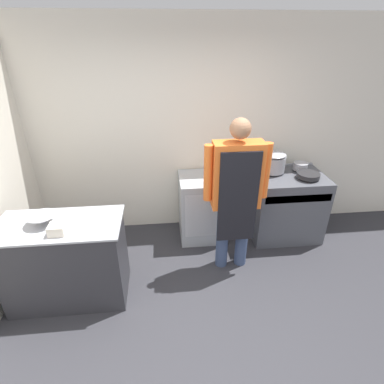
{
  "coord_description": "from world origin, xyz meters",
  "views": [
    {
      "loc": [
        -0.22,
        -1.71,
        2.46
      ],
      "look_at": [
        0.07,
        1.09,
        0.97
      ],
      "focal_mm": 28.0,
      "sensor_mm": 36.0,
      "label": 1
    }
  ],
  "objects_px": {
    "fridge_unit": "(203,207)",
    "person_cook": "(236,189)",
    "plastic_tub": "(57,229)",
    "saute_pan": "(308,175)",
    "stock_pot": "(273,162)",
    "mixing_bowl": "(42,220)",
    "sauce_pot": "(300,166)",
    "stove": "(285,205)"
  },
  "relations": [
    {
      "from": "stove",
      "to": "person_cook",
      "type": "bearing_deg",
      "value": -146.09
    },
    {
      "from": "plastic_tub",
      "to": "sauce_pot",
      "type": "xyz_separation_m",
      "value": [
        2.73,
        1.13,
        0.01
      ]
    },
    {
      "from": "fridge_unit",
      "to": "person_cook",
      "type": "bearing_deg",
      "value": -67.86
    },
    {
      "from": "sauce_pot",
      "to": "stock_pot",
      "type": "bearing_deg",
      "value": -180.0
    },
    {
      "from": "stove",
      "to": "saute_pan",
      "type": "xyz_separation_m",
      "value": [
        0.18,
        -0.12,
        0.48
      ]
    },
    {
      "from": "person_cook",
      "to": "sauce_pot",
      "type": "distance_m",
      "value": 1.23
    },
    {
      "from": "saute_pan",
      "to": "person_cook",
      "type": "bearing_deg",
      "value": -156.34
    },
    {
      "from": "stove",
      "to": "sauce_pot",
      "type": "height_order",
      "value": "sauce_pot"
    },
    {
      "from": "person_cook",
      "to": "stock_pot",
      "type": "bearing_deg",
      "value": 47.03
    },
    {
      "from": "plastic_tub",
      "to": "mixing_bowl",
      "type": "bearing_deg",
      "value": 137.34
    },
    {
      "from": "stove",
      "to": "mixing_bowl",
      "type": "relative_size",
      "value": 3.39
    },
    {
      "from": "mixing_bowl",
      "to": "stock_pot",
      "type": "height_order",
      "value": "stock_pot"
    },
    {
      "from": "person_cook",
      "to": "mixing_bowl",
      "type": "height_order",
      "value": "person_cook"
    },
    {
      "from": "stock_pot",
      "to": "sauce_pot",
      "type": "bearing_deg",
      "value": 0.0
    },
    {
      "from": "stove",
      "to": "mixing_bowl",
      "type": "bearing_deg",
      "value": -162.79
    },
    {
      "from": "fridge_unit",
      "to": "plastic_tub",
      "type": "distance_m",
      "value": 1.89
    },
    {
      "from": "stove",
      "to": "saute_pan",
      "type": "bearing_deg",
      "value": -33.27
    },
    {
      "from": "stock_pot",
      "to": "person_cook",
      "type": "bearing_deg",
      "value": -132.97
    },
    {
      "from": "stock_pot",
      "to": "saute_pan",
      "type": "distance_m",
      "value": 0.46
    },
    {
      "from": "mixing_bowl",
      "to": "plastic_tub",
      "type": "height_order",
      "value": "mixing_bowl"
    },
    {
      "from": "fridge_unit",
      "to": "person_cook",
      "type": "distance_m",
      "value": 0.91
    },
    {
      "from": "stove",
      "to": "saute_pan",
      "type": "height_order",
      "value": "saute_pan"
    },
    {
      "from": "plastic_tub",
      "to": "saute_pan",
      "type": "distance_m",
      "value": 2.88
    },
    {
      "from": "plastic_tub",
      "to": "fridge_unit",
      "type": "bearing_deg",
      "value": 36.92
    },
    {
      "from": "mixing_bowl",
      "to": "person_cook",
      "type": "bearing_deg",
      "value": 8.47
    },
    {
      "from": "mixing_bowl",
      "to": "saute_pan",
      "type": "height_order",
      "value": "mixing_bowl"
    },
    {
      "from": "person_cook",
      "to": "sauce_pot",
      "type": "height_order",
      "value": "person_cook"
    },
    {
      "from": "plastic_tub",
      "to": "saute_pan",
      "type": "bearing_deg",
      "value": 18.17
    },
    {
      "from": "stock_pot",
      "to": "saute_pan",
      "type": "relative_size",
      "value": 1.16
    },
    {
      "from": "stove",
      "to": "sauce_pot",
      "type": "xyz_separation_m",
      "value": [
        0.18,
        0.12,
        0.5
      ]
    },
    {
      "from": "person_cook",
      "to": "plastic_tub",
      "type": "distance_m",
      "value": 1.77
    },
    {
      "from": "stove",
      "to": "saute_pan",
      "type": "distance_m",
      "value": 0.53
    },
    {
      "from": "person_cook",
      "to": "saute_pan",
      "type": "bearing_deg",
      "value": 23.66
    },
    {
      "from": "fridge_unit",
      "to": "plastic_tub",
      "type": "bearing_deg",
      "value": -143.08
    },
    {
      "from": "plastic_tub",
      "to": "stock_pot",
      "type": "bearing_deg",
      "value": 25.77
    },
    {
      "from": "stock_pot",
      "to": "sauce_pot",
      "type": "xyz_separation_m",
      "value": [
        0.38,
        0.0,
        -0.08
      ]
    },
    {
      "from": "stock_pot",
      "to": "saute_pan",
      "type": "height_order",
      "value": "stock_pot"
    },
    {
      "from": "saute_pan",
      "to": "sauce_pot",
      "type": "bearing_deg",
      "value": 90.0
    },
    {
      "from": "stove",
      "to": "fridge_unit",
      "type": "distance_m",
      "value": 1.1
    },
    {
      "from": "fridge_unit",
      "to": "person_cook",
      "type": "xyz_separation_m",
      "value": [
        0.26,
        -0.64,
        0.59
      ]
    },
    {
      "from": "fridge_unit",
      "to": "mixing_bowl",
      "type": "distance_m",
      "value": 1.94
    },
    {
      "from": "plastic_tub",
      "to": "stock_pot",
      "type": "distance_m",
      "value": 2.61
    }
  ]
}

